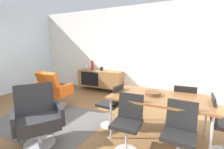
{
  "coord_description": "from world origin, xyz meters",
  "views": [
    {
      "loc": [
        2.24,
        -2.45,
        1.56
      ],
      "look_at": [
        0.6,
        0.87,
        0.9
      ],
      "focal_mm": 25.79,
      "sensor_mm": 36.0,
      "label": 1
    }
  ],
  "objects_px": {
    "vase_sculptural_dark": "(86,67)",
    "sideboard": "(100,78)",
    "dining_chair_front_left": "(128,121)",
    "dining_chair_back_right": "(184,104)",
    "armchair_black_shell": "(37,115)",
    "vase_ceramic_small": "(101,69)",
    "dining_chair_front_right": "(179,132)",
    "dining_chair_far_end": "(222,123)",
    "side_table_round": "(37,93)",
    "wooden_bowl_on_table": "(153,94)",
    "lounge_chair_red": "(54,89)",
    "fruit_bowl": "(36,84)",
    "vase_cobalt": "(92,65)",
    "dining_chair_near_window": "(112,103)",
    "dining_table": "(160,99)"
  },
  "relations": [
    {
      "from": "dining_chair_front_right",
      "to": "side_table_round",
      "type": "xyz_separation_m",
      "value": [
        -3.54,
        0.7,
        -0.15
      ]
    },
    {
      "from": "vase_ceramic_small",
      "to": "lounge_chair_red",
      "type": "relative_size",
      "value": 0.15
    },
    {
      "from": "lounge_chair_red",
      "to": "sideboard",
      "type": "bearing_deg",
      "value": 81.22
    },
    {
      "from": "wooden_bowl_on_table",
      "to": "dining_chair_front_left",
      "type": "height_order",
      "value": "dining_chair_front_left"
    },
    {
      "from": "side_table_round",
      "to": "dining_chair_front_left",
      "type": "bearing_deg",
      "value": -13.95
    },
    {
      "from": "dining_chair_front_right",
      "to": "armchair_black_shell",
      "type": "relative_size",
      "value": 0.9
    },
    {
      "from": "lounge_chair_red",
      "to": "dining_table",
      "type": "bearing_deg",
      "value": -5.61
    },
    {
      "from": "vase_cobalt",
      "to": "wooden_bowl_on_table",
      "type": "xyz_separation_m",
      "value": [
        2.59,
        -2.1,
        -0.11
      ]
    },
    {
      "from": "vase_sculptural_dark",
      "to": "dining_chair_front_left",
      "type": "relative_size",
      "value": 0.18
    },
    {
      "from": "dining_chair_near_window",
      "to": "side_table_round",
      "type": "bearing_deg",
      "value": 176.32
    },
    {
      "from": "dining_chair_far_end",
      "to": "dining_chair_back_right",
      "type": "xyz_separation_m",
      "value": [
        -0.54,
        0.56,
        0.0
      ]
    },
    {
      "from": "vase_cobalt",
      "to": "dining_table",
      "type": "bearing_deg",
      "value": -37.83
    },
    {
      "from": "vase_cobalt",
      "to": "armchair_black_shell",
      "type": "height_order",
      "value": "vase_cobalt"
    },
    {
      "from": "sideboard",
      "to": "dining_chair_back_right",
      "type": "height_order",
      "value": "dining_chair_back_right"
    },
    {
      "from": "wooden_bowl_on_table",
      "to": "vase_ceramic_small",
      "type": "bearing_deg",
      "value": 136.53
    },
    {
      "from": "vase_ceramic_small",
      "to": "armchair_black_shell",
      "type": "relative_size",
      "value": 0.15
    },
    {
      "from": "vase_sculptural_dark",
      "to": "side_table_round",
      "type": "bearing_deg",
      "value": -95.85
    },
    {
      "from": "dining_table",
      "to": "lounge_chair_red",
      "type": "xyz_separation_m",
      "value": [
        -2.68,
        0.26,
        -0.23
      ]
    },
    {
      "from": "vase_sculptural_dark",
      "to": "sideboard",
      "type": "bearing_deg",
      "value": -0.18
    },
    {
      "from": "dining_chair_front_right",
      "to": "dining_chair_back_right",
      "type": "xyz_separation_m",
      "value": [
        0.0,
        1.12,
        0.0
      ]
    },
    {
      "from": "sideboard",
      "to": "dining_chair_front_left",
      "type": "bearing_deg",
      "value": -52.51
    },
    {
      "from": "lounge_chair_red",
      "to": "dining_chair_far_end",
      "type": "bearing_deg",
      "value": -4.21
    },
    {
      "from": "vase_sculptural_dark",
      "to": "dining_chair_front_left",
      "type": "height_order",
      "value": "vase_sculptural_dark"
    },
    {
      "from": "wooden_bowl_on_table",
      "to": "side_table_round",
      "type": "relative_size",
      "value": 0.5
    },
    {
      "from": "dining_chair_front_left",
      "to": "dining_chair_back_right",
      "type": "height_order",
      "value": "same"
    },
    {
      "from": "vase_cobalt",
      "to": "dining_chair_front_left",
      "type": "distance_m",
      "value": 3.58
    },
    {
      "from": "wooden_bowl_on_table",
      "to": "vase_sculptural_dark",
      "type": "bearing_deg",
      "value": 143.69
    },
    {
      "from": "dining_chair_far_end",
      "to": "fruit_bowl",
      "type": "xyz_separation_m",
      "value": [
        -4.08,
        0.14,
        0.09
      ]
    },
    {
      "from": "dining_chair_front_right",
      "to": "side_table_round",
      "type": "bearing_deg",
      "value": 168.75
    },
    {
      "from": "sideboard",
      "to": "dining_chair_far_end",
      "type": "relative_size",
      "value": 1.87
    },
    {
      "from": "sideboard",
      "to": "armchair_black_shell",
      "type": "height_order",
      "value": "armchair_black_shell"
    },
    {
      "from": "dining_chair_near_window",
      "to": "dining_chair_back_right",
      "type": "bearing_deg",
      "value": 24.34
    },
    {
      "from": "dining_chair_near_window",
      "to": "fruit_bowl",
      "type": "distance_m",
      "value": 2.3
    },
    {
      "from": "vase_cobalt",
      "to": "sideboard",
      "type": "bearing_deg",
      "value": -0.34
    },
    {
      "from": "lounge_chair_red",
      "to": "fruit_bowl",
      "type": "bearing_deg",
      "value": -167.08
    },
    {
      "from": "vase_sculptural_dark",
      "to": "dining_chair_back_right",
      "type": "distance_m",
      "value": 3.69
    },
    {
      "from": "dining_table",
      "to": "dining_chair_far_end",
      "type": "bearing_deg",
      "value": 0.04
    },
    {
      "from": "vase_ceramic_small",
      "to": "armchair_black_shell",
      "type": "xyz_separation_m",
      "value": [
        0.6,
        -3.11,
        -0.32
      ]
    },
    {
      "from": "side_table_round",
      "to": "vase_cobalt",
      "type": "bearing_deg",
      "value": 76.29
    },
    {
      "from": "dining_chair_front_left",
      "to": "side_table_round",
      "type": "distance_m",
      "value": 2.92
    },
    {
      "from": "sideboard",
      "to": "dining_chair_front_right",
      "type": "distance_m",
      "value": 3.82
    },
    {
      "from": "dining_chair_front_left",
      "to": "fruit_bowl",
      "type": "relative_size",
      "value": 4.28
    },
    {
      "from": "armchair_black_shell",
      "to": "fruit_bowl",
      "type": "xyz_separation_m",
      "value": [
        -1.45,
        1.15,
        0.1
      ]
    },
    {
      "from": "side_table_round",
      "to": "sideboard",
      "type": "bearing_deg",
      "value": 67.91
    },
    {
      "from": "dining_chair_far_end",
      "to": "vase_cobalt",
      "type": "bearing_deg",
      "value": 149.69
    },
    {
      "from": "wooden_bowl_on_table",
      "to": "armchair_black_shell",
      "type": "bearing_deg",
      "value": -148.15
    },
    {
      "from": "vase_ceramic_small",
      "to": "dining_chair_front_left",
      "type": "distance_m",
      "value": 3.34
    },
    {
      "from": "dining_chair_near_window",
      "to": "sideboard",
      "type": "bearing_deg",
      "value": 125.55
    },
    {
      "from": "vase_ceramic_small",
      "to": "dining_chair_front_right",
      "type": "distance_m",
      "value": 3.8
    },
    {
      "from": "vase_sculptural_dark",
      "to": "dining_chair_near_window",
      "type": "relative_size",
      "value": 0.18
    }
  ]
}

